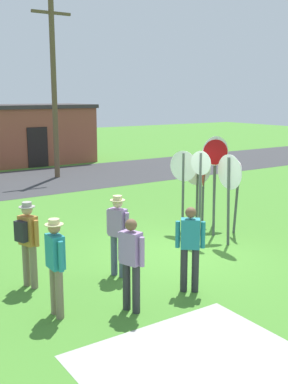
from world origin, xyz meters
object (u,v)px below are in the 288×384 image
object	(u,v)px
stop_sign_far_back	(215,171)
person_near_signs	(131,260)
stop_sign_rear_left	(215,166)
stop_sign_nearest	(200,182)
stop_sign_leaning_left	(229,183)
stop_sign_leaning_right	(203,184)
person_in_teal	(56,262)
person_on_left	(28,238)
stop_sign_low_front	(183,176)
stop_sign_center_cluster	(237,186)
stop_sign_rear_right	(198,178)
person_with_sunhat	(118,231)
person_in_blue	(190,245)
utility_pole	(54,87)

from	to	relation	value
stop_sign_far_back	person_near_signs	xyz separation A→B (m)	(-4.29, -2.61, -0.84)
stop_sign_rear_left	stop_sign_nearest	bearing A→B (deg)	-145.42
stop_sign_rear_left	stop_sign_leaning_left	bearing A→B (deg)	-121.69
stop_sign_nearest	stop_sign_leaning_right	size ratio (longest dim) A/B	1.20
stop_sign_leaning_left	stop_sign_far_back	world-z (taller)	stop_sign_far_back
person_in_teal	stop_sign_leaning_left	bearing A→B (deg)	13.22
stop_sign_rear_left	stop_sign_leaning_right	bearing A→B (deg)	-158.70
stop_sign_leaning_right	person_on_left	xyz separation A→B (m)	(-5.47, -1.11, -0.33)
stop_sign_low_front	person_on_left	world-z (taller)	stop_sign_low_front
stop_sign_center_cluster	person_in_teal	xyz separation A→B (m)	(-6.12, -1.87, -0.35)
stop_sign_far_back	person_near_signs	bearing A→B (deg)	-148.65
stop_sign_rear_right	person_in_teal	bearing A→B (deg)	-151.68
stop_sign_rear_right	stop_sign_leaning_left	bearing A→B (deg)	-107.03
person_with_sunhat	person_on_left	world-z (taller)	same
person_in_teal	stop_sign_nearest	bearing A→B (deg)	21.41
person_on_left	person_near_signs	world-z (taller)	person_on_left
stop_sign_rear_left	person_on_left	xyz separation A→B (m)	(-6.13, -1.36, -0.76)
stop_sign_far_back	stop_sign_leaning_left	bearing A→B (deg)	-108.21
stop_sign_leaning_left	person_in_blue	bearing A→B (deg)	-147.20
stop_sign_rear_left	stop_sign_rear_right	bearing A→B (deg)	145.33
stop_sign_rear_right	stop_sign_far_back	xyz separation A→B (m)	(-0.30, -1.05, 0.38)
stop_sign_rear_left	person_in_blue	size ratio (longest dim) A/B	1.54
stop_sign_leaning_right	person_with_sunhat	size ratio (longest dim) A/B	1.14
stop_sign_rear_left	stop_sign_center_cluster	bearing A→B (deg)	-93.36
stop_sign_low_front	person_on_left	xyz separation A→B (m)	(-4.99, -1.39, -0.55)
stop_sign_far_back	person_with_sunhat	bearing A→B (deg)	-163.63
stop_sign_low_front	person_near_signs	bearing A→B (deg)	-138.59
stop_sign_leaning_right	stop_sign_far_back	distance (m)	0.68
stop_sign_low_front	person_with_sunhat	size ratio (longest dim) A/B	1.30
person_in_blue	stop_sign_low_front	bearing A→B (deg)	53.32
person_in_teal	person_in_blue	xyz separation A→B (m)	(2.56, -0.48, -0.03)
utility_pole	stop_sign_rear_left	size ratio (longest dim) A/B	3.01
stop_sign_leaning_left	person_in_blue	xyz separation A→B (m)	(-2.63, -1.69, -0.66)
stop_sign_rear_right	person_with_sunhat	xyz separation A→B (m)	(-3.94, -2.12, -0.43)
person_in_teal	person_on_left	xyz separation A→B (m)	(0.05, 1.46, 0.03)
person_in_blue	stop_sign_far_back	bearing A→B (deg)	41.07
stop_sign_rear_right	person_on_left	size ratio (longest dim) A/B	1.19
person_on_left	person_with_sunhat	bearing A→B (deg)	-14.92
stop_sign_leaning_right	stop_sign_rear_right	size ratio (longest dim) A/B	0.96
person_in_blue	person_in_teal	bearing A→B (deg)	169.47
stop_sign_nearest	person_on_left	distance (m)	4.83
stop_sign_leaning_right	person_near_signs	world-z (taller)	stop_sign_leaning_right
stop_sign_rear_left	stop_sign_leaning_left	distance (m)	1.89
stop_sign_rear_left	person_with_sunhat	bearing A→B (deg)	-157.15
stop_sign_rear_right	person_in_teal	size ratio (longest dim) A/B	1.19
utility_pole	stop_sign_leaning_left	world-z (taller)	utility_pole
utility_pole	stop_sign_leaning_left	size ratio (longest dim) A/B	3.37
stop_sign_leaning_left	person_with_sunhat	size ratio (longest dim) A/B	1.34
stop_sign_center_cluster	person_with_sunhat	distance (m)	4.40
stop_sign_center_cluster	person_in_teal	size ratio (longest dim) A/B	1.15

